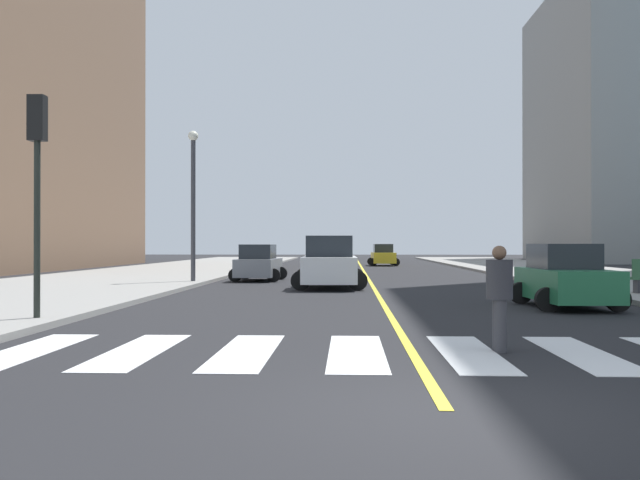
% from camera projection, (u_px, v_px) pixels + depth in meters
% --- Properties ---
extents(ground_plane, '(220.00, 220.00, 0.00)m').
position_uv_depth(ground_plane, '(447.00, 411.00, 7.43)').
color(ground_plane, black).
extents(sidewalk_kerb_west, '(10.00, 120.00, 0.15)m').
position_uv_depth(sidewalk_kerb_west, '(65.00, 287.00, 27.90)').
color(sidewalk_kerb_west, gray).
rests_on(sidewalk_kerb_west, ground).
extents(crosswalk_paint, '(13.50, 4.00, 0.01)m').
position_uv_depth(crosswalk_paint, '(412.00, 352.00, 11.43)').
color(crosswalk_paint, silver).
rests_on(crosswalk_paint, ground).
extents(lane_divider_paint, '(0.16, 80.00, 0.01)m').
position_uv_depth(lane_divider_paint, '(363.00, 270.00, 47.40)').
color(lane_divider_paint, yellow).
rests_on(lane_divider_paint, ground).
extents(parking_garage_concrete, '(18.00, 24.00, 27.81)m').
position_uv_depth(parking_garage_concrete, '(640.00, 126.00, 72.60)').
color(parking_garage_concrete, gray).
rests_on(parking_garage_concrete, ground).
extents(car_yellow_nearest, '(2.53, 3.99, 1.76)m').
position_uv_depth(car_yellow_nearest, '(383.00, 256.00, 57.42)').
color(car_yellow_nearest, gold).
rests_on(car_yellow_nearest, ground).
extents(car_white_second, '(2.96, 4.70, 2.08)m').
position_uv_depth(car_white_second, '(329.00, 264.00, 28.07)').
color(car_white_second, silver).
rests_on(car_white_second, ground).
extents(car_green_third, '(2.57, 4.03, 1.77)m').
position_uv_depth(car_green_third, '(565.00, 278.00, 19.59)').
color(car_green_third, '#236B42').
rests_on(car_green_third, ground).
extents(car_gray_fourth, '(2.55, 3.97, 1.74)m').
position_uv_depth(car_gray_fourth, '(259.00, 264.00, 33.84)').
color(car_gray_fourth, slate).
rests_on(car_gray_fourth, ground).
extents(traffic_light_far_corner, '(0.36, 0.41, 4.87)m').
position_uv_depth(traffic_light_far_corner, '(38.00, 162.00, 15.48)').
color(traffic_light_far_corner, black).
rests_on(traffic_light_far_corner, sidewalk_kerb_west).
extents(pedestrian_crossing, '(0.43, 0.43, 1.74)m').
position_uv_depth(pedestrian_crossing, '(499.00, 293.00, 11.57)').
color(pedestrian_crossing, '#38383D').
rests_on(pedestrian_crossing, ground).
extents(fire_hydrant, '(0.26, 0.26, 0.89)m').
position_uv_depth(fire_hydrant, '(534.00, 268.00, 34.25)').
color(fire_hydrant, red).
rests_on(fire_hydrant, sidewalk_kerb_east).
extents(street_lamp, '(0.44, 0.44, 6.55)m').
position_uv_depth(street_lamp, '(193.00, 191.00, 30.78)').
color(street_lamp, '#38383D').
rests_on(street_lamp, sidewalk_kerb_west).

